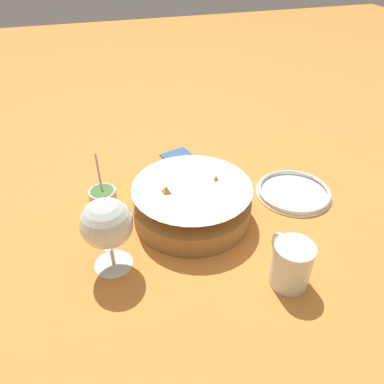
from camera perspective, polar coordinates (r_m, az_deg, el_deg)
The scene contains 7 objects.
ground_plane at distance 0.82m, azimuth 1.40°, elevation -4.80°, with size 4.00×4.00×0.00m, color orange.
food_basket at distance 0.81m, azimuth -0.03°, elevation -1.74°, with size 0.26×0.26×0.10m.
sauce_cup at distance 0.89m, azimuth -13.44°, elevation -0.52°, with size 0.07×0.06×0.11m.
wine_glass at distance 0.68m, azimuth -12.85°, elevation -5.01°, with size 0.09×0.09×0.15m.
beer_mug at distance 0.70m, azimuth 14.79°, elevation -10.73°, with size 0.11×0.07×0.09m.
side_plate at distance 0.93m, azimuth 15.25°, elevation 0.05°, with size 0.18×0.18×0.01m.
napkin at distance 1.02m, azimuth -1.27°, elevation 4.79°, with size 0.15×0.11×0.01m.
Camera 1 is at (-0.58, 0.20, 0.54)m, focal length 35.00 mm.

